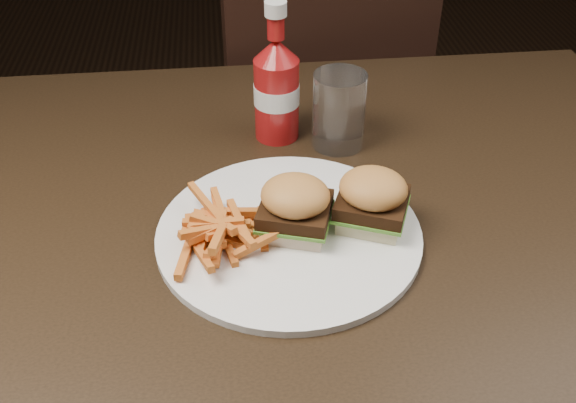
{
  "coord_description": "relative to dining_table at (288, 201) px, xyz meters",
  "views": [
    {
      "loc": [
        -0.08,
        -0.76,
        1.32
      ],
      "look_at": [
        -0.01,
        -0.09,
        0.8
      ],
      "focal_mm": 42.0,
      "sensor_mm": 36.0,
      "label": 1
    }
  ],
  "objects": [
    {
      "name": "tumbler",
      "position": [
        0.09,
        0.11,
        0.08
      ],
      "size": [
        0.1,
        0.1,
        0.12
      ],
      "primitive_type": "cylinder",
      "rotation": [
        0.0,
        0.0,
        0.27
      ],
      "color": "white",
      "rests_on": "dining_table"
    },
    {
      "name": "sandwich_half_a",
      "position": [
        -0.0,
        -0.1,
        0.04
      ],
      "size": [
        0.1,
        0.09,
        0.02
      ],
      "primitive_type": "cube",
      "rotation": [
        0.0,
        0.0,
        -0.3
      ],
      "color": "#FAE7C7",
      "rests_on": "plate"
    },
    {
      "name": "chair_far",
      "position": [
        0.11,
        0.69,
        -0.3
      ],
      "size": [
        0.53,
        0.53,
        0.04
      ],
      "primitive_type": "cube",
      "rotation": [
        0.0,
        0.0,
        3.31
      ],
      "color": "black",
      "rests_on": "ground"
    },
    {
      "name": "plate",
      "position": [
        -0.01,
        -0.1,
        0.03
      ],
      "size": [
        0.34,
        0.34,
        0.01
      ],
      "primitive_type": "cylinder",
      "color": "white",
      "rests_on": "dining_table"
    },
    {
      "name": "sandwich_half_b",
      "position": [
        0.1,
        -0.1,
        0.04
      ],
      "size": [
        0.1,
        0.1,
        0.02
      ],
      "primitive_type": "cube",
      "rotation": [
        0.0,
        0.0,
        -0.39
      ],
      "color": "beige",
      "rests_on": "plate"
    },
    {
      "name": "dining_table",
      "position": [
        0.0,
        0.0,
        0.0
      ],
      "size": [
        1.2,
        0.8,
        0.04
      ],
      "primitive_type": "cube",
      "color": "black",
      "rests_on": "ground"
    },
    {
      "name": "ketchup_bottle",
      "position": [
        -0.0,
        0.15,
        0.08
      ],
      "size": [
        0.08,
        0.08,
        0.14
      ],
      "primitive_type": "cylinder",
      "rotation": [
        0.0,
        0.0,
        -0.13
      ],
      "color": "maroon",
      "rests_on": "dining_table"
    },
    {
      "name": "fries_pile",
      "position": [
        -0.1,
        -0.11,
        0.05
      ],
      "size": [
        0.15,
        0.15,
        0.05
      ],
      "primitive_type": null,
      "rotation": [
        0.0,
        0.0,
        0.2
      ],
      "color": "#C54E24",
      "rests_on": "plate"
    }
  ]
}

